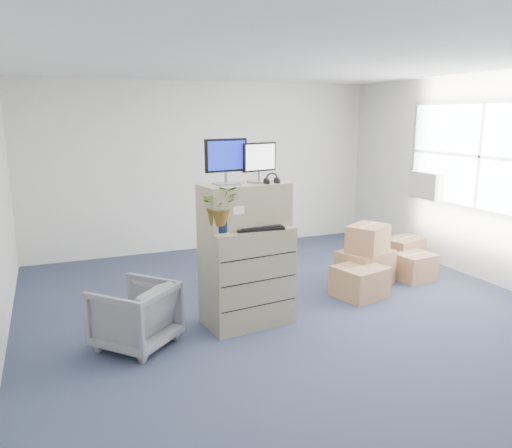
% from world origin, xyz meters
% --- Properties ---
extents(ground, '(7.00, 7.00, 0.00)m').
position_xyz_m(ground, '(0.00, 0.00, 0.00)').
color(ground, '#222A3E').
rests_on(ground, ground).
extents(wall_back, '(6.00, 0.02, 2.80)m').
position_xyz_m(wall_back, '(0.00, 3.51, 1.40)').
color(wall_back, silver).
rests_on(wall_back, ground).
extents(window, '(0.07, 2.72, 1.52)m').
position_xyz_m(window, '(2.96, 0.50, 1.70)').
color(window, gray).
rests_on(window, wall_right).
extents(ac_unit, '(0.24, 0.60, 0.40)m').
position_xyz_m(ac_unit, '(2.87, 1.40, 1.20)').
color(ac_unit, silver).
rests_on(ac_unit, wall_right).
extents(filing_cabinet_lower, '(0.98, 0.66, 1.08)m').
position_xyz_m(filing_cabinet_lower, '(-0.56, 0.26, 0.54)').
color(filing_cabinet_lower, '#9A8E6A').
rests_on(filing_cabinet_lower, ground).
extents(filing_cabinet_upper, '(0.97, 0.56, 0.46)m').
position_xyz_m(filing_cabinet_upper, '(-0.57, 0.31, 1.31)').
color(filing_cabinet_upper, '#9A8E6A').
rests_on(filing_cabinet_upper, filing_cabinet_lower).
extents(monitor_left, '(0.48, 0.22, 0.47)m').
position_xyz_m(monitor_left, '(-0.77, 0.31, 1.81)').
color(monitor_left, '#99999E').
rests_on(monitor_left, filing_cabinet_upper).
extents(monitor_right, '(0.42, 0.22, 0.42)m').
position_xyz_m(monitor_right, '(-0.38, 0.33, 1.78)').
color(monitor_right, '#99999E').
rests_on(monitor_right, filing_cabinet_upper).
extents(headphones, '(0.15, 0.03, 0.15)m').
position_xyz_m(headphones, '(-0.31, 0.19, 1.59)').
color(headphones, black).
rests_on(headphones, filing_cabinet_upper).
extents(keyboard, '(0.53, 0.25, 0.03)m').
position_xyz_m(keyboard, '(-0.49, 0.11, 1.10)').
color(keyboard, black).
rests_on(keyboard, filing_cabinet_lower).
extents(mouse, '(0.10, 0.08, 0.03)m').
position_xyz_m(mouse, '(-0.20, 0.21, 1.10)').
color(mouse, silver).
rests_on(mouse, filing_cabinet_lower).
extents(water_bottle, '(0.08, 0.08, 0.30)m').
position_xyz_m(water_bottle, '(-0.51, 0.30, 1.23)').
color(water_bottle, '#9B9FA4').
rests_on(water_bottle, filing_cabinet_lower).
extents(phone_dock, '(0.06, 0.05, 0.12)m').
position_xyz_m(phone_dock, '(-0.59, 0.30, 1.12)').
color(phone_dock, silver).
rests_on(phone_dock, filing_cabinet_lower).
extents(external_drive, '(0.19, 0.15, 0.06)m').
position_xyz_m(external_drive, '(-0.21, 0.45, 1.11)').
color(external_drive, black).
rests_on(external_drive, filing_cabinet_lower).
extents(tissue_box, '(0.28, 0.21, 0.09)m').
position_xyz_m(tissue_box, '(-0.23, 0.37, 1.18)').
color(tissue_box, '#43A5E5').
rests_on(tissue_box, external_drive).
extents(potted_plant, '(0.40, 0.44, 0.40)m').
position_xyz_m(potted_plant, '(-0.91, 0.11, 1.31)').
color(potted_plant, '#A0B894').
rests_on(potted_plant, filing_cabinet_lower).
extents(office_chair, '(0.94, 0.94, 0.71)m').
position_xyz_m(office_chair, '(-1.80, 0.15, 0.35)').
color(office_chair, slate).
rests_on(office_chair, ground).
extents(cardboard_boxes, '(2.06, 1.45, 0.83)m').
position_xyz_m(cardboard_boxes, '(1.60, 0.80, 0.28)').
color(cardboard_boxes, '#9A724A').
rests_on(cardboard_boxes, ground).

